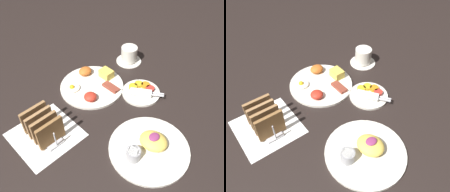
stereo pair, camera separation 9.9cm
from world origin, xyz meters
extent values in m
plane|color=black|center=(0.00, 0.00, 0.00)|extent=(3.00, 3.00, 0.00)
cube|color=white|center=(-0.21, 0.08, 0.00)|extent=(0.22, 0.22, 0.00)
cylinder|color=silver|center=(0.07, 0.16, 0.01)|extent=(0.27, 0.27, 0.01)
cube|color=#E5C64C|center=(0.16, 0.15, 0.03)|extent=(0.04, 0.06, 0.04)
ellipsoid|color=#C66023|center=(0.10, 0.24, 0.03)|extent=(0.06, 0.05, 0.03)
cylinder|color=#F4EACC|center=(0.00, 0.20, 0.01)|extent=(0.06, 0.06, 0.01)
sphere|color=yellow|center=(0.00, 0.20, 0.02)|extent=(0.02, 0.02, 0.02)
ellipsoid|color=red|center=(0.01, 0.10, 0.02)|extent=(0.05, 0.05, 0.03)
cube|color=brown|center=(0.12, 0.09, 0.02)|extent=(0.03, 0.08, 0.01)
cylinder|color=silver|center=(0.19, -0.02, 0.01)|extent=(0.16, 0.16, 0.01)
cylinder|color=red|center=(0.23, -0.04, 0.02)|extent=(0.04, 0.04, 0.01)
cylinder|color=orange|center=(0.23, -0.01, 0.02)|extent=(0.04, 0.04, 0.01)
cylinder|color=gold|center=(0.21, 0.02, 0.02)|extent=(0.04, 0.04, 0.01)
cylinder|color=gold|center=(0.19, 0.02, 0.02)|extent=(0.04, 0.04, 0.01)
cylinder|color=white|center=(0.18, -0.03, 0.03)|extent=(0.08, 0.09, 0.03)
cube|color=silver|center=(0.22, -0.08, 0.03)|extent=(0.03, 0.04, 0.00)
cube|color=silver|center=(0.21, -0.09, 0.03)|extent=(0.03, 0.04, 0.00)
cylinder|color=silver|center=(0.00, -0.22, 0.01)|extent=(0.28, 0.28, 0.01)
ellipsoid|color=#EAC651|center=(0.02, -0.22, 0.03)|extent=(0.10, 0.11, 0.04)
ellipsoid|color=#8C3366|center=(0.02, -0.22, 0.05)|extent=(0.04, 0.03, 0.01)
cylinder|color=#99999E|center=(-0.07, -0.20, 0.03)|extent=(0.05, 0.05, 0.04)
cylinder|color=white|center=(-0.07, -0.20, 0.05)|extent=(0.04, 0.04, 0.01)
cube|color=#B7B7BC|center=(-0.21, 0.08, 0.01)|extent=(0.06, 0.15, 0.01)
cube|color=brown|center=(-0.21, 0.04, 0.06)|extent=(0.10, 0.01, 0.10)
cube|color=olive|center=(-0.21, 0.07, 0.06)|extent=(0.10, 0.01, 0.10)
cube|color=#976E45|center=(-0.21, 0.10, 0.06)|extent=(0.10, 0.01, 0.10)
cube|color=olive|center=(-0.21, 0.13, 0.06)|extent=(0.10, 0.01, 0.10)
cylinder|color=#B7B7BC|center=(-0.21, 0.01, 0.04)|extent=(0.01, 0.00, 0.07)
cylinder|color=#B7B7BC|center=(-0.21, 0.15, 0.04)|extent=(0.01, 0.01, 0.07)
cylinder|color=silver|center=(0.32, 0.17, 0.00)|extent=(0.12, 0.12, 0.01)
cylinder|color=silver|center=(0.32, 0.17, 0.04)|extent=(0.08, 0.08, 0.07)
cylinder|color=#381E0F|center=(0.32, 0.17, 0.07)|extent=(0.06, 0.06, 0.01)
camera|label=1|loc=(-0.43, -0.47, 0.73)|focal=40.00mm
camera|label=2|loc=(-0.35, -0.53, 0.73)|focal=40.00mm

